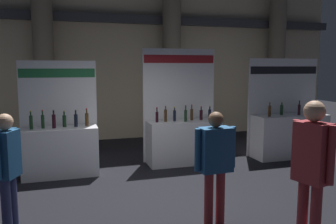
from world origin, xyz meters
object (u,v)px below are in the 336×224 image
Objects in this scene: visitor_0 at (215,158)px; visitor_5 at (312,163)px; exhibitor_booth_1 at (60,146)px; exhibitor_booth_3 at (289,132)px; visitor_1 at (7,165)px; exhibitor_booth_2 at (183,136)px.

visitor_5 is (0.72, -1.02, 0.13)m from visitor_0.
visitor_0 is 1.26m from visitor_5.
exhibitor_booth_1 reaches higher than visitor_5.
visitor_1 is at bearing -158.28° from exhibitor_booth_3.
visitor_5 is at bearing -123.11° from exhibitor_booth_3.
exhibitor_booth_2 reaches higher than visitor_0.
exhibitor_booth_2 reaches higher than visitor_5.
exhibitor_booth_3 reaches higher than visitor_5.
exhibitor_booth_1 is at bearing 7.69° from visitor_1.
visitor_5 is at bearing -88.73° from exhibitor_booth_2.
visitor_1 is (-2.66, 0.52, -0.02)m from visitor_0.
visitor_1 is 3.73m from visitor_5.
exhibitor_booth_2 is at bearing 166.11° from visitor_5.
exhibitor_booth_2 is 2.65m from exhibitor_booth_3.
visitor_0 is at bearing -159.81° from visitor_5.
exhibitor_booth_1 is 1.46× the size of visitor_0.
visitor_1 reaches higher than visitor_0.
exhibitor_booth_3 is 1.50× the size of visitor_0.
exhibitor_booth_2 is 1.43× the size of visitor_5.
exhibitor_booth_2 reaches higher than exhibitor_booth_1.
exhibitor_booth_3 is at bearing -4.52° from exhibitor_booth_2.
exhibitor_booth_3 is (2.64, -0.21, -0.01)m from exhibitor_booth_2.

